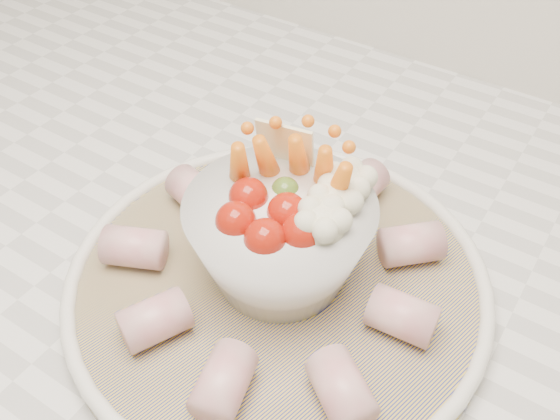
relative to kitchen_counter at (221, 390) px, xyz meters
The scene contains 4 objects.
kitchen_counter is the anchor object (origin of this frame).
serving_platter 0.51m from the kitchen_counter, 30.31° to the right, with size 0.41×0.41×0.02m.
veggie_bowl 0.56m from the kitchen_counter, 28.48° to the right, with size 0.14×0.14×0.12m.
cured_meat_rolls 0.53m from the kitchen_counter, 30.31° to the right, with size 0.26×0.28×0.03m.
Camera 1 is at (0.35, 1.08, 1.32)m, focal length 40.00 mm.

